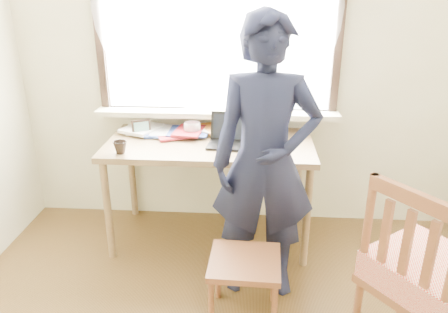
# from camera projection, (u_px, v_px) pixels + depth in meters

# --- Properties ---
(room_shell) EXTENTS (3.52, 4.02, 2.61)m
(room_shell) POSITION_uv_depth(u_px,v_px,m) (225.00, 54.00, 1.49)
(room_shell) COLOR beige
(room_shell) RESTS_ON ground
(desk) EXTENTS (1.48, 0.74, 0.79)m
(desk) POSITION_uv_depth(u_px,v_px,m) (210.00, 152.00, 3.17)
(desk) COLOR olive
(desk) RESTS_ON ground
(laptop) EXTENTS (0.33, 0.28, 0.21)m
(laptop) POSITION_uv_depth(u_px,v_px,m) (231.00, 137.00, 3.08)
(laptop) COLOR black
(laptop) RESTS_ON desk
(mug_white) EXTENTS (0.16, 0.16, 0.10)m
(mug_white) POSITION_uv_depth(u_px,v_px,m) (192.00, 129.00, 3.26)
(mug_white) COLOR white
(mug_white) RESTS_ON desk
(mug_dark) EXTENTS (0.10, 0.10, 0.09)m
(mug_dark) POSITION_uv_depth(u_px,v_px,m) (120.00, 147.00, 2.92)
(mug_dark) COLOR black
(mug_dark) RESTS_ON desk
(mouse) EXTENTS (0.08, 0.06, 0.03)m
(mouse) POSITION_uv_depth(u_px,v_px,m) (274.00, 146.00, 3.01)
(mouse) COLOR black
(mouse) RESTS_ON desk
(desk_clutter) EXTENTS (0.73, 0.46, 0.05)m
(desk_clutter) POSITION_uv_depth(u_px,v_px,m) (182.00, 130.00, 3.31)
(desk_clutter) COLOR white
(desk_clutter) RESTS_ON desk
(book_a) EXTENTS (0.21, 0.28, 0.03)m
(book_a) POSITION_uv_depth(u_px,v_px,m) (152.00, 131.00, 3.33)
(book_a) COLOR white
(book_a) RESTS_ON desk
(book_b) EXTENTS (0.23, 0.27, 0.02)m
(book_b) POSITION_uv_depth(u_px,v_px,m) (258.00, 131.00, 3.35)
(book_b) COLOR white
(book_b) RESTS_ON desk
(picture_frame) EXTENTS (0.13, 0.08, 0.11)m
(picture_frame) POSITION_uv_depth(u_px,v_px,m) (141.00, 129.00, 3.25)
(picture_frame) COLOR black
(picture_frame) RESTS_ON desk
(work_chair) EXTENTS (0.41, 0.39, 0.41)m
(work_chair) POSITION_uv_depth(u_px,v_px,m) (245.00, 269.00, 2.49)
(work_chair) COLOR brown
(work_chair) RESTS_ON ground
(side_chair) EXTENTS (0.67, 0.67, 1.06)m
(side_chair) POSITION_uv_depth(u_px,v_px,m) (424.00, 275.00, 2.10)
(side_chair) COLOR brown
(side_chair) RESTS_ON ground
(person) EXTENTS (0.64, 0.43, 1.74)m
(person) POSITION_uv_depth(u_px,v_px,m) (265.00, 162.00, 2.59)
(person) COLOR black
(person) RESTS_ON ground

